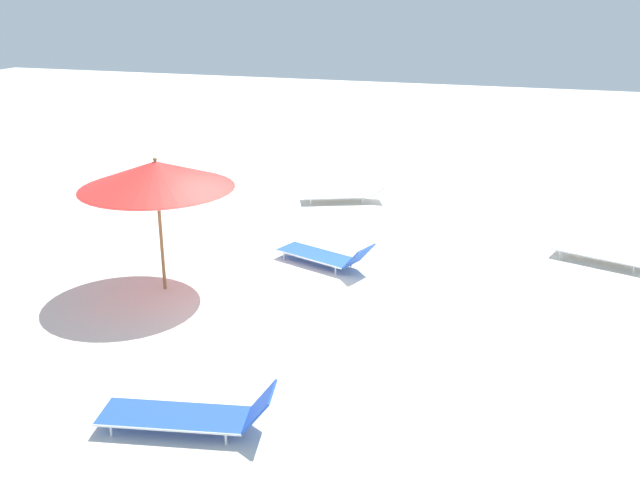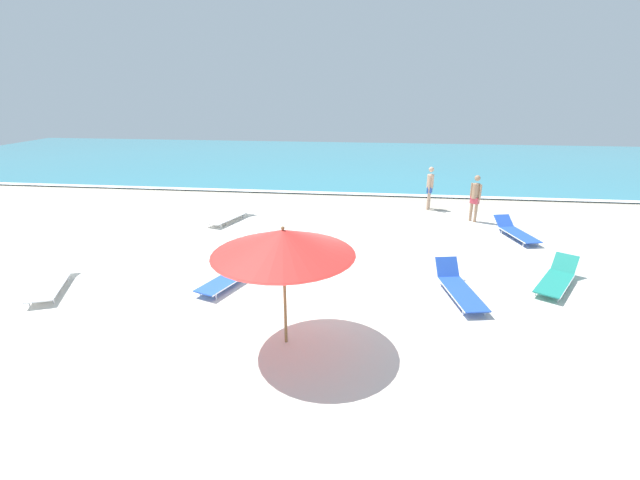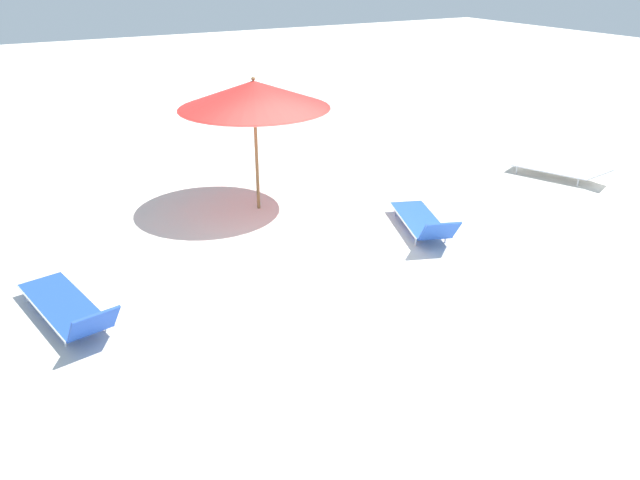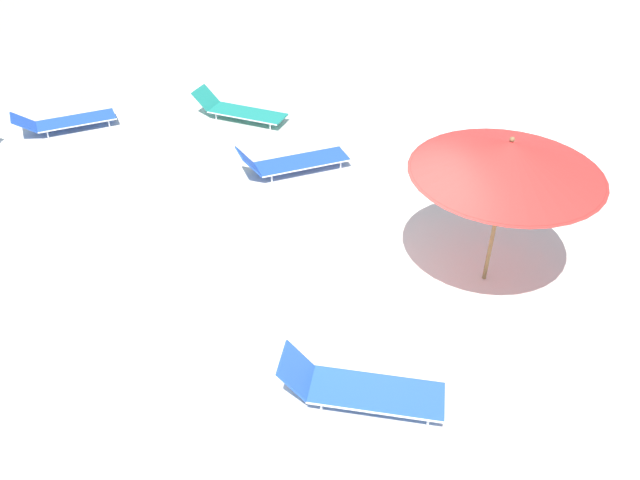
# 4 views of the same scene
# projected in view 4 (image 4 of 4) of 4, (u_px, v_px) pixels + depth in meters

# --- Properties ---
(ground_plane) EXTENTS (60.00, 60.00, 0.16)m
(ground_plane) POSITION_uv_depth(u_px,v_px,m) (364.00, 298.00, 9.46)
(ground_plane) COLOR silver
(beach_umbrella) EXTENTS (2.70, 2.70, 2.44)m
(beach_umbrella) POSITION_uv_depth(u_px,v_px,m) (508.00, 158.00, 8.44)
(beach_umbrella) COLOR olive
(beach_umbrella) RESTS_ON ground_plane
(sun_lounger_under_umbrella) EXTENTS (1.01, 2.26, 0.62)m
(sun_lounger_under_umbrella) POSITION_uv_depth(u_px,v_px,m) (292.00, 162.00, 12.23)
(sun_lounger_under_umbrella) COLOR blue
(sun_lounger_under_umbrella) RESTS_ON ground_plane
(sun_lounger_near_water_left) EXTENTS (1.66, 2.14, 0.58)m
(sun_lounger_near_water_left) POSITION_uv_depth(u_px,v_px,m) (239.00, 110.00, 14.15)
(sun_lounger_near_water_left) COLOR #1E8475
(sun_lounger_near_water_left) RESTS_ON ground_plane
(sun_lounger_mid_beach_solo) EXTENTS (1.27, 2.11, 0.60)m
(sun_lounger_mid_beach_solo) POSITION_uv_depth(u_px,v_px,m) (359.00, 388.00, 7.68)
(sun_lounger_mid_beach_solo) COLOR blue
(sun_lounger_mid_beach_solo) RESTS_ON ground_plane
(sun_lounger_mid_beach_pair_a) EXTENTS (1.11, 2.20, 0.51)m
(sun_lounger_mid_beach_pair_a) POSITION_uv_depth(u_px,v_px,m) (65.00, 121.00, 13.71)
(sun_lounger_mid_beach_pair_a) COLOR blue
(sun_lounger_mid_beach_pair_a) RESTS_ON ground_plane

